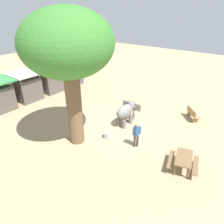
% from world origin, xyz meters
% --- Properties ---
extents(ground_plane, '(60.00, 60.00, 0.00)m').
position_xyz_m(ground_plane, '(0.00, 0.00, 0.00)').
color(ground_plane, tan).
extents(elephant, '(2.17, 1.47, 1.52)m').
position_xyz_m(elephant, '(0.67, 0.07, 0.97)').
color(elephant, slate).
rests_on(elephant, ground_plane).
extents(person_handler, '(0.41, 0.37, 1.62)m').
position_xyz_m(person_handler, '(-1.30, -1.91, 0.95)').
color(person_handler, '#3F3833').
rests_on(person_handler, ground_plane).
extents(shade_tree_main, '(5.02, 4.61, 7.72)m').
position_xyz_m(shade_tree_main, '(-3.01, 1.37, 5.78)').
color(shade_tree_main, brown).
rests_on(shade_tree_main, ground_plane).
extents(wooden_bench, '(1.32, 1.22, 0.88)m').
position_xyz_m(wooden_bench, '(4.09, -3.57, 0.47)').
color(wooden_bench, '#9E7A51').
rests_on(wooden_bench, ground_plane).
extents(picnic_table_near, '(1.82, 1.80, 0.78)m').
position_xyz_m(picnic_table_near, '(-1.52, -4.86, 0.59)').
color(picnic_table_near, brown).
rests_on(picnic_table_near, ground_plane).
extents(market_stall_white, '(2.50, 2.50, 2.52)m').
position_xyz_m(market_stall_white, '(-1.12, 9.48, 1.14)').
color(market_stall_white, '#59514C').
rests_on(market_stall_white, ground_plane).
extents(market_stall_red, '(2.50, 2.50, 2.52)m').
position_xyz_m(market_stall_red, '(1.48, 9.48, 1.14)').
color(market_stall_red, '#59514C').
rests_on(market_stall_red, ground_plane).
extents(market_stall_teal, '(2.50, 2.50, 2.52)m').
position_xyz_m(market_stall_teal, '(4.08, 9.48, 1.14)').
color(market_stall_teal, '#59514C').
rests_on(market_stall_teal, ground_plane).
extents(feed_bucket, '(0.36, 0.36, 0.32)m').
position_xyz_m(feed_bucket, '(-1.63, 0.14, 0.16)').
color(feed_bucket, gray).
rests_on(feed_bucket, ground_plane).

